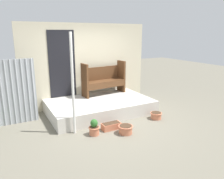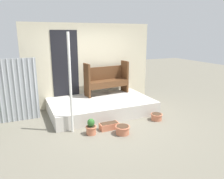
# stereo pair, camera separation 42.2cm
# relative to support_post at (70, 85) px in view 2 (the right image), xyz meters

# --- Properties ---
(ground_plane) EXTENTS (24.00, 24.00, 0.00)m
(ground_plane) POSITION_rel_support_post_xyz_m (1.05, 0.08, -1.16)
(ground_plane) COLOR #706B5B
(porch_slab) EXTENTS (2.96, 1.79, 0.38)m
(porch_slab) POSITION_rel_support_post_xyz_m (1.11, 0.98, -0.97)
(porch_slab) COLOR beige
(porch_slab) RESTS_ON ground_plane
(house_wall) EXTENTS (4.16, 0.08, 2.60)m
(house_wall) POSITION_rel_support_post_xyz_m (1.07, 1.90, 0.14)
(house_wall) COLOR beige
(house_wall) RESTS_ON ground_plane
(support_post) EXTENTS (0.06, 0.06, 2.33)m
(support_post) POSITION_rel_support_post_xyz_m (0.00, 0.00, 0.00)
(support_post) COLOR white
(support_post) RESTS_ON ground_plane
(bench) EXTENTS (1.46, 0.54, 1.03)m
(bench) POSITION_rel_support_post_xyz_m (1.52, 1.57, -0.27)
(bench) COLOR #54331C
(bench) RESTS_ON porch_slab
(flower_pot_left) EXTENTS (0.26, 0.26, 0.39)m
(flower_pot_left) POSITION_rel_support_post_xyz_m (0.37, -0.30, -1.00)
(flower_pot_left) COLOR #C67251
(flower_pot_left) RESTS_ON ground_plane
(flower_pot_middle) EXTENTS (0.35, 0.35, 0.20)m
(flower_pot_middle) POSITION_rel_support_post_xyz_m (1.04, -0.59, -1.05)
(flower_pot_middle) COLOR #C67251
(flower_pot_middle) RESTS_ON ground_plane
(flower_pot_right) EXTENTS (0.33, 0.33, 0.18)m
(flower_pot_right) POSITION_rel_support_post_xyz_m (2.27, -0.20, -1.06)
(flower_pot_right) COLOR #C67251
(flower_pot_right) RESTS_ON ground_plane
(planter_box_rect) EXTENTS (0.47, 0.22, 0.17)m
(planter_box_rect) POSITION_rel_support_post_xyz_m (0.86, -0.22, -1.08)
(planter_box_rect) COLOR #C67251
(planter_box_rect) RESTS_ON ground_plane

